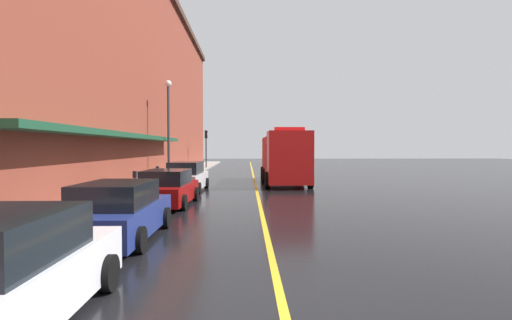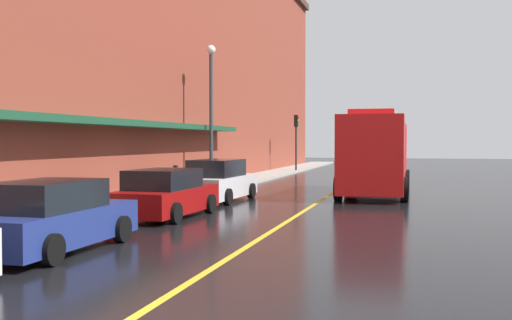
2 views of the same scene
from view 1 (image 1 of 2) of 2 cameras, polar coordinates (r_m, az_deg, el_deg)
ground_plane at (r=30.17m, az=-0.27°, el=-2.88°), size 112.00×112.00×0.00m
sidewalk_left at (r=30.69m, az=-11.94°, el=-2.70°), size 2.40×70.00×0.15m
lane_center_stripe at (r=30.17m, az=-0.27°, el=-2.87°), size 0.16×70.00×0.01m
brick_building_left at (r=32.51m, az=-26.24°, el=11.82°), size 14.28×64.00×16.43m
parked_car_0 at (r=6.53m, az=-33.15°, el=-13.77°), size 2.14×4.26×1.63m
parked_car_1 at (r=11.21m, az=-19.45°, el=-7.23°), size 2.11×4.64×1.57m
parked_car_2 at (r=17.13m, az=-12.78°, el=-4.09°), size 2.24×4.60×1.54m
parked_car_3 at (r=22.47m, az=-10.10°, el=-2.51°), size 2.16×4.90×1.69m
fire_truck at (r=26.90m, az=4.09°, el=0.31°), size 2.95×9.21×3.71m
parking_meter_0 at (r=21.54m, az=-14.20°, el=-2.01°), size 0.14×0.18×1.33m
parking_meter_1 at (r=17.46m, az=-17.29°, el=-2.93°), size 0.14×0.18×1.33m
street_lamp_left at (r=27.58m, az=-12.67°, el=5.78°), size 0.44×0.44×6.94m
traffic_light_near at (r=45.58m, az=-7.30°, el=2.68°), size 0.38×0.36×4.30m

